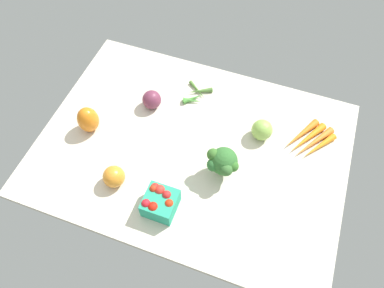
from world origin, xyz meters
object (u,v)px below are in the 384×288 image
at_px(bell_pepper_orange, 88,120).
at_px(okra_pile, 196,95).
at_px(red_onion_near_basket, 152,100).
at_px(heirloom_tomato_green, 262,130).
at_px(broccoli_head, 223,162).
at_px(carrot_bunch, 309,140).
at_px(heirloom_tomato_orange, 114,177).
at_px(berry_basket, 160,202).

distance_m(bell_pepper_orange, okra_pile, 0.40).
bearing_deg(red_onion_near_basket, bell_pepper_orange, 45.83).
relative_size(heirloom_tomato_green, red_onion_near_basket, 1.06).
bearing_deg(bell_pepper_orange, red_onion_near_basket, -134.17).
xyz_separation_m(broccoli_head, okra_pile, (0.19, -0.28, -0.06)).
xyz_separation_m(broccoli_head, carrot_bunch, (-0.25, -0.22, -0.06)).
xyz_separation_m(heirloom_tomato_green, okra_pile, (0.27, -0.09, -0.03)).
distance_m(broccoli_head, heirloom_tomato_green, 0.21).
bearing_deg(heirloom_tomato_orange, red_onion_near_basket, -87.86).
bearing_deg(heirloom_tomato_orange, carrot_bunch, -146.71).
distance_m(red_onion_near_basket, berry_basket, 0.40).
distance_m(heirloom_tomato_orange, carrot_bunch, 0.67).
bearing_deg(berry_basket, broccoli_head, -128.40).
bearing_deg(red_onion_near_basket, heirloom_tomato_orange, 92.14).
distance_m(heirloom_tomato_green, carrot_bunch, 0.17).
xyz_separation_m(bell_pepper_orange, berry_basket, (-0.35, 0.19, -0.01)).
bearing_deg(okra_pile, berry_basket, 95.85).
relative_size(red_onion_near_basket, berry_basket, 0.71).
xyz_separation_m(heirloom_tomato_orange, red_onion_near_basket, (0.01, -0.33, -0.00)).
relative_size(broccoli_head, heirloom_tomato_green, 1.60).
xyz_separation_m(heirloom_tomato_orange, berry_basket, (-0.17, 0.03, 0.00)).
height_order(bell_pepper_orange, red_onion_near_basket, bell_pepper_orange).
xyz_separation_m(okra_pile, berry_basket, (-0.05, 0.46, 0.03)).
bearing_deg(berry_basket, red_onion_near_basket, -63.05).
height_order(bell_pepper_orange, heirloom_tomato_green, bell_pepper_orange).
distance_m(carrot_bunch, berry_basket, 0.56).
bearing_deg(heirloom_tomato_green, berry_basket, 58.34).
height_order(heirloom_tomato_orange, berry_basket, berry_basket).
bearing_deg(heirloom_tomato_green, bell_pepper_orange, 16.96).
bearing_deg(carrot_bunch, heirloom_tomato_green, 11.04).
bearing_deg(okra_pile, carrot_bunch, 172.19).
bearing_deg(heirloom_tomato_orange, bell_pepper_orange, -42.49).
bearing_deg(berry_basket, carrot_bunch, -134.35).
relative_size(broccoli_head, red_onion_near_basket, 1.69).
relative_size(bell_pepper_orange, red_onion_near_basket, 1.49).
xyz_separation_m(carrot_bunch, berry_basket, (0.39, 0.40, 0.03)).
height_order(carrot_bunch, berry_basket, berry_basket).
distance_m(heirloom_tomato_orange, berry_basket, 0.17).
height_order(heirloom_tomato_green, berry_basket, berry_basket).
bearing_deg(bell_pepper_orange, berry_basket, 151.07).
xyz_separation_m(broccoli_head, berry_basket, (0.14, 0.18, -0.03)).
distance_m(broccoli_head, carrot_bunch, 0.34).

